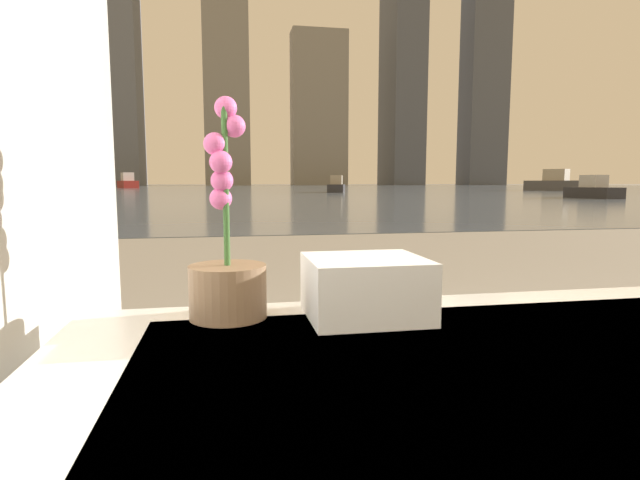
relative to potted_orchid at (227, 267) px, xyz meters
name	(u,v)px	position (x,y,z in m)	size (l,w,h in m)	color
potted_orchid	(227,267)	(0.00, 0.00, 0.00)	(0.15, 0.15, 0.43)	#8C6B4C
towel_stack	(365,287)	(0.27, -0.05, -0.04)	(0.23, 0.21, 0.12)	white
harbor_water	(231,188)	(0.55, 61.10, -0.59)	(180.00, 110.00, 0.01)	slate
harbor_boat_0	(593,190)	(17.02, 19.84, -0.21)	(1.04, 2.90, 1.08)	#2D2D33
harbor_boat_1	(556,183)	(28.56, 38.60, 0.07)	(4.18, 5.13, 1.88)	#4C4C51
harbor_boat_2	(128,183)	(-12.10, 65.02, 0.09)	(3.41, 5.41, 1.92)	maroon
harbor_boat_4	(336,186)	(8.01, 35.13, -0.15)	(2.00, 3.50, 1.24)	#2D2D33
skyline_tower_0	(27,30)	(-40.31, 117.10, 31.75)	(12.65, 10.32, 64.70)	gray
skyline_tower_1	(114,62)	(-23.41, 117.10, 26.01)	(10.46, 10.88, 53.21)	slate
skyline_tower_2	(225,37)	(0.52, 117.10, 32.50)	(9.80, 13.29, 66.19)	gray
skyline_tower_3	(319,109)	(21.85, 117.10, 17.13)	(12.87, 6.29, 35.46)	gray
skyline_tower_4	(403,34)	(42.31, 117.10, 35.38)	(7.69, 13.48, 71.95)	#4C515B
skyline_tower_5	(485,74)	(63.79, 117.10, 26.72)	(10.01, 7.61, 54.65)	#4C515B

